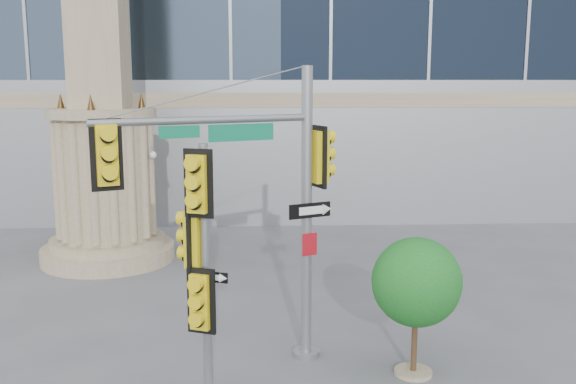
{
  "coord_description": "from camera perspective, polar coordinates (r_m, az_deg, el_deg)",
  "views": [
    {
      "loc": [
        -0.83,
        -12.22,
        6.02
      ],
      "look_at": [
        -0.22,
        2.0,
        3.52
      ],
      "focal_mm": 40.0,
      "sensor_mm": 36.0,
      "label": 1
    }
  ],
  "objects": [
    {
      "name": "street_tree",
      "position": [
        13.37,
        11.47,
        -8.15
      ],
      "size": [
        1.86,
        1.82,
        2.9
      ],
      "color": "gray",
      "rests_on": "ground"
    },
    {
      "name": "monument",
      "position": [
        21.85,
        -16.3,
        8.25
      ],
      "size": [
        4.4,
        4.4,
        16.6
      ],
      "color": "gray",
      "rests_on": "ground"
    },
    {
      "name": "secondary_signal_pole",
      "position": [
        11.76,
        -7.81,
        -5.6
      ],
      "size": [
        0.84,
        0.8,
        4.91
      ],
      "rotation": [
        0.0,
        0.0,
        -0.35
      ],
      "color": "slate",
      "rests_on": "ground"
    },
    {
      "name": "main_signal_pole",
      "position": [
        13.01,
        -2.76,
        0.6
      ],
      "size": [
        4.6,
        2.33,
        6.3
      ],
      "rotation": [
        0.0,
        0.0,
        0.41
      ],
      "color": "slate",
      "rests_on": "ground"
    },
    {
      "name": "ground",
      "position": [
        13.65,
        1.35,
        -16.21
      ],
      "size": [
        120.0,
        120.0,
        0.0
      ],
      "primitive_type": "plane",
      "color": "#545456",
      "rests_on": "ground"
    }
  ]
}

